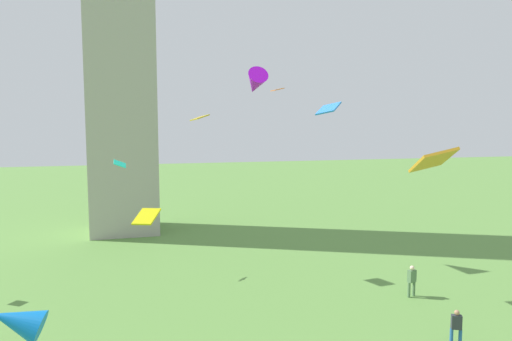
{
  "coord_description": "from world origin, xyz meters",
  "views": [
    {
      "loc": [
        -3.6,
        0.03,
        9.88
      ],
      "look_at": [
        2.12,
        21.18,
        7.71
      ],
      "focal_mm": 31.42,
      "sensor_mm": 36.0,
      "label": 1
    }
  ],
  "objects_px": {
    "kite_flying_10": "(147,216)",
    "kite_flying_0": "(16,321)",
    "person_3": "(412,279)",
    "kite_flying_9": "(277,90)",
    "kite_flying_5": "(120,164)",
    "kite_flying_8": "(200,118)",
    "kite_flying_3": "(255,84)",
    "kite_flying_4": "(433,160)",
    "kite_flying_7": "(329,108)",
    "person_2": "(456,326)"
  },
  "relations": [
    {
      "from": "person_2",
      "to": "person_3",
      "type": "distance_m",
      "value": 5.89
    },
    {
      "from": "kite_flying_4",
      "to": "kite_flying_7",
      "type": "xyz_separation_m",
      "value": [
        0.06,
        8.43,
        2.02
      ]
    },
    {
      "from": "kite_flying_4",
      "to": "kite_flying_10",
      "type": "xyz_separation_m",
      "value": [
        -9.03,
        7.28,
        -2.82
      ]
    },
    {
      "from": "kite_flying_5",
      "to": "kite_flying_8",
      "type": "bearing_deg",
      "value": -26.85
    },
    {
      "from": "person_3",
      "to": "kite_flying_9",
      "type": "height_order",
      "value": "kite_flying_9"
    },
    {
      "from": "kite_flying_0",
      "to": "kite_flying_3",
      "type": "bearing_deg",
      "value": 147.83
    },
    {
      "from": "kite_flying_3",
      "to": "kite_flying_9",
      "type": "relative_size",
      "value": 2.91
    },
    {
      "from": "person_3",
      "to": "kite_flying_7",
      "type": "height_order",
      "value": "kite_flying_7"
    },
    {
      "from": "kite_flying_7",
      "to": "kite_flying_8",
      "type": "xyz_separation_m",
      "value": [
        -5.35,
        8.49,
        -0.34
      ]
    },
    {
      "from": "kite_flying_0",
      "to": "kite_flying_5",
      "type": "height_order",
      "value": "kite_flying_5"
    },
    {
      "from": "kite_flying_3",
      "to": "kite_flying_9",
      "type": "xyz_separation_m",
      "value": [
        -0.43,
        -6.58,
        -0.96
      ]
    },
    {
      "from": "kite_flying_0",
      "to": "kite_flying_4",
      "type": "xyz_separation_m",
      "value": [
        13.31,
        -2.86,
        5.16
      ]
    },
    {
      "from": "kite_flying_3",
      "to": "kite_flying_8",
      "type": "relative_size",
      "value": 1.66
    },
    {
      "from": "person_3",
      "to": "kite_flying_3",
      "type": "xyz_separation_m",
      "value": [
        -6.78,
        9.78,
        11.91
      ]
    },
    {
      "from": "kite_flying_8",
      "to": "kite_flying_4",
      "type": "bearing_deg",
      "value": -178.3
    },
    {
      "from": "kite_flying_5",
      "to": "kite_flying_9",
      "type": "xyz_separation_m",
      "value": [
        9.11,
        -5.77,
        4.6
      ]
    },
    {
      "from": "person_3",
      "to": "kite_flying_4",
      "type": "distance_m",
      "value": 13.44
    },
    {
      "from": "kite_flying_7",
      "to": "person_2",
      "type": "bearing_deg",
      "value": 82.5
    },
    {
      "from": "person_2",
      "to": "kite_flying_7",
      "type": "distance_m",
      "value": 11.72
    },
    {
      "from": "kite_flying_7",
      "to": "kite_flying_10",
      "type": "distance_m",
      "value": 10.36
    },
    {
      "from": "kite_flying_3",
      "to": "kite_flying_4",
      "type": "relative_size",
      "value": 1.44
    },
    {
      "from": "kite_flying_5",
      "to": "kite_flying_8",
      "type": "relative_size",
      "value": 0.51
    },
    {
      "from": "person_3",
      "to": "kite_flying_5",
      "type": "bearing_deg",
      "value": 136.36
    },
    {
      "from": "kite_flying_5",
      "to": "kite_flying_4",
      "type": "bearing_deg",
      "value": -72.26
    },
    {
      "from": "kite_flying_3",
      "to": "kite_flying_5",
      "type": "height_order",
      "value": "kite_flying_3"
    },
    {
      "from": "kite_flying_7",
      "to": "kite_flying_8",
      "type": "height_order",
      "value": "kite_flying_7"
    },
    {
      "from": "kite_flying_0",
      "to": "kite_flying_4",
      "type": "relative_size",
      "value": 1.15
    },
    {
      "from": "person_2",
      "to": "kite_flying_4",
      "type": "relative_size",
      "value": 0.97
    },
    {
      "from": "kite_flying_0",
      "to": "kite_flying_10",
      "type": "xyz_separation_m",
      "value": [
        4.28,
        4.42,
        2.34
      ]
    },
    {
      "from": "kite_flying_5",
      "to": "kite_flying_10",
      "type": "height_order",
      "value": "kite_flying_5"
    },
    {
      "from": "person_3",
      "to": "kite_flying_9",
      "type": "bearing_deg",
      "value": 141.25
    },
    {
      "from": "kite_flying_0",
      "to": "kite_flying_3",
      "type": "relative_size",
      "value": 0.79
    },
    {
      "from": "kite_flying_3",
      "to": "kite_flying_4",
      "type": "distance_m",
      "value": 19.58
    },
    {
      "from": "kite_flying_8",
      "to": "kite_flying_10",
      "type": "bearing_deg",
      "value": 143.12
    },
    {
      "from": "kite_flying_0",
      "to": "kite_flying_7",
      "type": "relative_size",
      "value": 1.17
    },
    {
      "from": "person_3",
      "to": "kite_flying_9",
      "type": "distance_m",
      "value": 13.5
    },
    {
      "from": "kite_flying_3",
      "to": "kite_flying_8",
      "type": "bearing_deg",
      "value": 26.44
    },
    {
      "from": "kite_flying_9",
      "to": "kite_flying_0",
      "type": "bearing_deg",
      "value": 128.75
    },
    {
      "from": "kite_flying_10",
      "to": "kite_flying_0",
      "type": "bearing_deg",
      "value": -19.48
    },
    {
      "from": "kite_flying_5",
      "to": "kite_flying_8",
      "type": "distance_m",
      "value": 6.15
    },
    {
      "from": "kite_flying_4",
      "to": "kite_flying_7",
      "type": "relative_size",
      "value": 1.02
    },
    {
      "from": "person_3",
      "to": "person_2",
      "type": "bearing_deg",
      "value": -120.35
    },
    {
      "from": "kite_flying_8",
      "to": "kite_flying_7",
      "type": "bearing_deg",
      "value": -163.45
    },
    {
      "from": "kite_flying_4",
      "to": "kite_flying_3",
      "type": "bearing_deg",
      "value": -159.85
    },
    {
      "from": "kite_flying_4",
      "to": "kite_flying_5",
      "type": "distance_m",
      "value": 21.11
    },
    {
      "from": "kite_flying_5",
      "to": "kite_flying_7",
      "type": "relative_size",
      "value": 0.45
    },
    {
      "from": "kite_flying_3",
      "to": "kite_flying_9",
      "type": "bearing_deg",
      "value": 86.21
    },
    {
      "from": "kite_flying_4",
      "to": "kite_flying_10",
      "type": "relative_size",
      "value": 1.17
    },
    {
      "from": "person_3",
      "to": "kite_flying_10",
      "type": "relative_size",
      "value": 1.23
    },
    {
      "from": "kite_flying_3",
      "to": "kite_flying_5",
      "type": "xyz_separation_m",
      "value": [
        -9.53,
        -0.81,
        -5.56
      ]
    }
  ]
}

